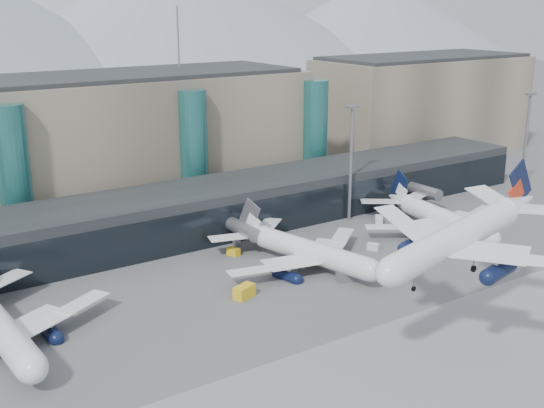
{
  "coord_description": "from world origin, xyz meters",
  "views": [
    {
      "loc": [
        -65.64,
        -63.26,
        46.84
      ],
      "look_at": [
        -1.6,
        32.0,
        12.74
      ],
      "focal_mm": 45.0,
      "sensor_mm": 36.0,
      "label": 1
    }
  ],
  "objects_px": {
    "jet_parked_mid": "(297,242)",
    "veh_e": "(524,208)",
    "lightmast_mid": "(351,156)",
    "jet_parked_right": "(434,210)",
    "veh_g": "(373,247)",
    "veh_h": "(244,292)",
    "lightmast_right": "(526,138)",
    "hero_jet": "(470,224)",
    "veh_b": "(233,252)",
    "veh_c": "(346,276)",
    "veh_d": "(379,220)"
  },
  "relations": [
    {
      "from": "lightmast_right",
      "to": "veh_b",
      "type": "height_order",
      "value": "lightmast_right"
    },
    {
      "from": "lightmast_mid",
      "to": "jet_parked_mid",
      "type": "relative_size",
      "value": 0.71
    },
    {
      "from": "veh_g",
      "to": "veh_c",
      "type": "bearing_deg",
      "value": -87.69
    },
    {
      "from": "veh_c",
      "to": "veh_h",
      "type": "distance_m",
      "value": 18.92
    },
    {
      "from": "hero_jet",
      "to": "veh_c",
      "type": "height_order",
      "value": "hero_jet"
    },
    {
      "from": "veh_c",
      "to": "veh_e",
      "type": "bearing_deg",
      "value": 24.8
    },
    {
      "from": "lightmast_mid",
      "to": "hero_jet",
      "type": "xyz_separation_m",
      "value": [
        -24.29,
        -53.37,
        3.43
      ]
    },
    {
      "from": "jet_parked_right",
      "to": "veh_h",
      "type": "relative_size",
      "value": 9.49
    },
    {
      "from": "jet_parked_mid",
      "to": "veh_d",
      "type": "relative_size",
      "value": 11.84
    },
    {
      "from": "lightmast_mid",
      "to": "jet_parked_right",
      "type": "relative_size",
      "value": 0.71
    },
    {
      "from": "veh_e",
      "to": "jet_parked_mid",
      "type": "bearing_deg",
      "value": 159.47
    },
    {
      "from": "veh_g",
      "to": "veh_b",
      "type": "bearing_deg",
      "value": -147.48
    },
    {
      "from": "jet_parked_mid",
      "to": "veh_d",
      "type": "height_order",
      "value": "jet_parked_mid"
    },
    {
      "from": "jet_parked_mid",
      "to": "veh_c",
      "type": "bearing_deg",
      "value": 179.14
    },
    {
      "from": "veh_b",
      "to": "veh_d",
      "type": "xyz_separation_m",
      "value": [
        36.38,
        -1.32,
        0.18
      ]
    },
    {
      "from": "veh_c",
      "to": "veh_g",
      "type": "height_order",
      "value": "veh_c"
    },
    {
      "from": "hero_jet",
      "to": "veh_g",
      "type": "distance_m",
      "value": 42.35
    },
    {
      "from": "jet_parked_mid",
      "to": "veh_c",
      "type": "height_order",
      "value": "jet_parked_mid"
    },
    {
      "from": "hero_jet",
      "to": "jet_parked_right",
      "type": "xyz_separation_m",
      "value": [
        34.67,
        37.82,
        -13.44
      ]
    },
    {
      "from": "veh_b",
      "to": "veh_h",
      "type": "relative_size",
      "value": 0.63
    },
    {
      "from": "veh_c",
      "to": "veh_g",
      "type": "bearing_deg",
      "value": 48.5
    },
    {
      "from": "lightmast_right",
      "to": "hero_jet",
      "type": "distance_m",
      "value": 87.12
    },
    {
      "from": "hero_jet",
      "to": "jet_parked_mid",
      "type": "bearing_deg",
      "value": 85.73
    },
    {
      "from": "jet_parked_right",
      "to": "veh_b",
      "type": "distance_m",
      "value": 44.96
    },
    {
      "from": "jet_parked_right",
      "to": "veh_c",
      "type": "distance_m",
      "value": 35.6
    },
    {
      "from": "lightmast_mid",
      "to": "veh_g",
      "type": "xyz_separation_m",
      "value": [
        -8.88,
        -17.87,
        -13.76
      ]
    },
    {
      "from": "hero_jet",
      "to": "jet_parked_mid",
      "type": "distance_m",
      "value": 40.14
    },
    {
      "from": "lightmast_right",
      "to": "veh_c",
      "type": "distance_m",
      "value": 76.79
    },
    {
      "from": "lightmast_mid",
      "to": "veh_c",
      "type": "bearing_deg",
      "value": -130.89
    },
    {
      "from": "jet_parked_right",
      "to": "veh_e",
      "type": "height_order",
      "value": "jet_parked_right"
    },
    {
      "from": "lightmast_right",
      "to": "jet_parked_right",
      "type": "distance_m",
      "value": 41.56
    },
    {
      "from": "lightmast_right",
      "to": "veh_e",
      "type": "bearing_deg",
      "value": -140.29
    },
    {
      "from": "lightmast_right",
      "to": "veh_h",
      "type": "xyz_separation_m",
      "value": [
        -91.73,
        -14.89,
        -13.37
      ]
    },
    {
      "from": "lightmast_right",
      "to": "veh_e",
      "type": "xyz_separation_m",
      "value": [
        -11.95,
        -9.92,
        -13.62
      ]
    },
    {
      "from": "jet_parked_mid",
      "to": "veh_b",
      "type": "distance_m",
      "value": 13.47
    },
    {
      "from": "veh_e",
      "to": "veh_h",
      "type": "relative_size",
      "value": 0.75
    },
    {
      "from": "lightmast_mid",
      "to": "veh_e",
      "type": "height_order",
      "value": "lightmast_mid"
    },
    {
      "from": "lightmast_mid",
      "to": "veh_b",
      "type": "xyz_separation_m",
      "value": [
        -33.17,
        -5.03,
        -13.73
      ]
    },
    {
      "from": "veh_c",
      "to": "veh_h",
      "type": "relative_size",
      "value": 0.89
    },
    {
      "from": "lightmast_mid",
      "to": "jet_parked_mid",
      "type": "xyz_separation_m",
      "value": [
        -25.65,
        -15.58,
        -10.04
      ]
    },
    {
      "from": "veh_e",
      "to": "veh_h",
      "type": "bearing_deg",
      "value": 165.14
    },
    {
      "from": "lightmast_mid",
      "to": "veh_e",
      "type": "relative_size",
      "value": 9.05
    },
    {
      "from": "jet_parked_mid",
      "to": "veh_e",
      "type": "distance_m",
      "value": 63.84
    },
    {
      "from": "jet_parked_mid",
      "to": "veh_h",
      "type": "distance_m",
      "value": 17.98
    },
    {
      "from": "hero_jet",
      "to": "veh_e",
      "type": "relative_size",
      "value": 12.5
    },
    {
      "from": "lightmast_right",
      "to": "veh_h",
      "type": "distance_m",
      "value": 93.89
    },
    {
      "from": "lightmast_right",
      "to": "jet_parked_mid",
      "type": "height_order",
      "value": "lightmast_right"
    },
    {
      "from": "lightmast_mid",
      "to": "veh_b",
      "type": "relative_size",
      "value": 10.66
    },
    {
      "from": "hero_jet",
      "to": "veh_g",
      "type": "relative_size",
      "value": 15.71
    },
    {
      "from": "veh_e",
      "to": "veh_g",
      "type": "xyz_separation_m",
      "value": [
        -46.93,
        0.06,
        -0.14
      ]
    }
  ]
}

